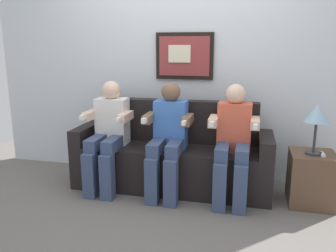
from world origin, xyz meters
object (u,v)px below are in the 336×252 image
object	(u,v)px
person_in_middle	(168,135)
person_on_right	(233,139)
side_table_right	(311,179)
person_on_left	(108,132)
spare_remote_on_table	(322,154)
couch	(172,158)
table_lamp	(317,116)

from	to	relation	value
person_in_middle	person_on_right	bearing A→B (deg)	0.00
person_in_middle	side_table_right	size ratio (longest dim) A/B	2.22
person_on_left	side_table_right	size ratio (longest dim) A/B	2.22
side_table_right	spare_remote_on_table	distance (m)	0.27
person_on_left	spare_remote_on_table	world-z (taller)	person_on_left
couch	person_on_left	distance (m)	0.71
person_on_left	person_on_right	bearing A→B (deg)	0.00
person_on_left	side_table_right	bearing A→B (deg)	1.77
table_lamp	spare_remote_on_table	distance (m)	0.36
table_lamp	couch	bearing A→B (deg)	174.14
side_table_right	spare_remote_on_table	size ratio (longest dim) A/B	3.85
spare_remote_on_table	table_lamp	bearing A→B (deg)	169.88
person_on_left	spare_remote_on_table	distance (m)	2.05
person_in_middle	spare_remote_on_table	world-z (taller)	person_in_middle
couch	person_in_middle	xyz separation A→B (m)	(-0.00, -0.17, 0.29)
side_table_right	table_lamp	bearing A→B (deg)	-105.73
person_on_right	table_lamp	world-z (taller)	person_on_right
side_table_right	table_lamp	xyz separation A→B (m)	(-0.01, -0.03, 0.61)
side_table_right	table_lamp	size ratio (longest dim) A/B	1.09
person_on_right	couch	bearing A→B (deg)	165.07
couch	table_lamp	world-z (taller)	table_lamp
table_lamp	spare_remote_on_table	bearing A→B (deg)	-10.12
spare_remote_on_table	person_in_middle	bearing A→B (deg)	-179.34
spare_remote_on_table	side_table_right	bearing A→B (deg)	144.37
couch	table_lamp	distance (m)	1.46
person_on_left	person_in_middle	world-z (taller)	same
couch	person_in_middle	size ratio (longest dim) A/B	1.82
person_on_right	table_lamp	xyz separation A→B (m)	(0.72, 0.03, 0.25)
person_in_middle	spare_remote_on_table	xyz separation A→B (m)	(1.42, 0.02, -0.10)
person_on_right	person_in_middle	bearing A→B (deg)	180.00
person_on_right	table_lamp	distance (m)	0.76
person_on_left	side_table_right	world-z (taller)	person_on_left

